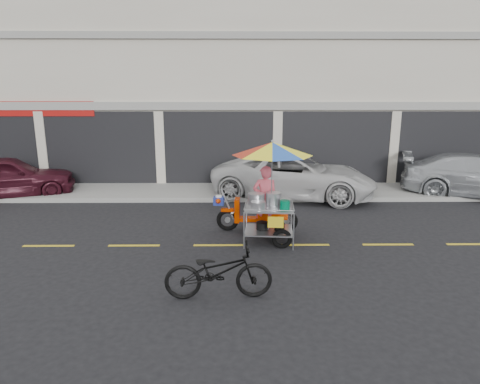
{
  "coord_description": "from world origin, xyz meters",
  "views": [
    {
      "loc": [
        -1.61,
        -8.91,
        3.37
      ],
      "look_at": [
        -1.5,
        0.6,
        1.15
      ],
      "focal_mm": 30.0,
      "sensor_mm": 36.0,
      "label": 1
    }
  ],
  "objects_px": {
    "near_bicycle": "(219,271)",
    "food_vendor_rig": "(268,177)",
    "maroon_sedan": "(6,177)",
    "white_pickup": "(294,176)"
  },
  "relations": [
    {
      "from": "maroon_sedan",
      "to": "near_bicycle",
      "type": "relative_size",
      "value": 2.37
    },
    {
      "from": "maroon_sedan",
      "to": "food_vendor_rig",
      "type": "height_order",
      "value": "food_vendor_rig"
    },
    {
      "from": "maroon_sedan",
      "to": "food_vendor_rig",
      "type": "bearing_deg",
      "value": -138.52
    },
    {
      "from": "white_pickup",
      "to": "near_bicycle",
      "type": "bearing_deg",
      "value": 176.64
    },
    {
      "from": "near_bicycle",
      "to": "food_vendor_rig",
      "type": "bearing_deg",
      "value": -22.7
    },
    {
      "from": "near_bicycle",
      "to": "white_pickup",
      "type": "bearing_deg",
      "value": -21.0
    },
    {
      "from": "food_vendor_rig",
      "to": "white_pickup",
      "type": "bearing_deg",
      "value": 78.39
    },
    {
      "from": "near_bicycle",
      "to": "food_vendor_rig",
      "type": "height_order",
      "value": "food_vendor_rig"
    },
    {
      "from": "white_pickup",
      "to": "food_vendor_rig",
      "type": "height_order",
      "value": "food_vendor_rig"
    },
    {
      "from": "near_bicycle",
      "to": "maroon_sedan",
      "type": "bearing_deg",
      "value": 43.16
    }
  ]
}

